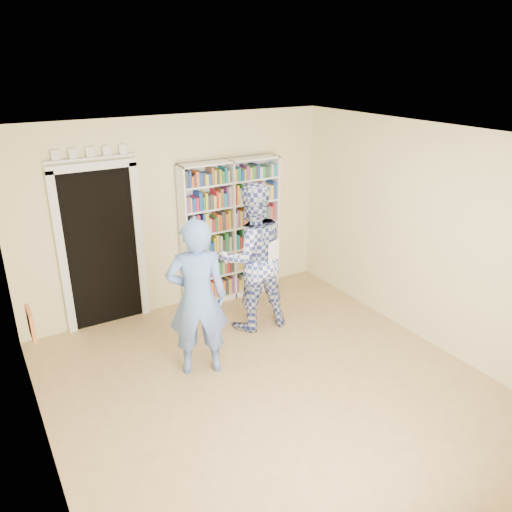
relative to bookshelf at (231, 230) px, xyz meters
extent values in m
plane|color=#A47D4F|center=(-0.73, -2.34, -1.04)|extent=(5.00, 5.00, 0.00)
plane|color=white|center=(-0.73, -2.34, 1.66)|extent=(5.00, 5.00, 0.00)
plane|color=beige|center=(-0.73, 0.16, 0.31)|extent=(4.50, 0.00, 4.50)
plane|color=beige|center=(-2.98, -2.34, 0.31)|extent=(0.00, 5.00, 5.00)
plane|color=beige|center=(1.52, -2.34, 0.31)|extent=(0.00, 5.00, 5.00)
cube|color=white|center=(0.00, 0.00, -0.01)|extent=(1.50, 0.28, 2.06)
cube|color=white|center=(0.00, 0.00, -0.01)|extent=(0.02, 0.28, 2.06)
cube|color=black|center=(-1.83, 0.14, 0.01)|extent=(0.90, 0.03, 2.10)
cube|color=white|center=(-2.33, 0.12, 0.01)|extent=(0.10, 0.06, 2.20)
cube|color=white|center=(-1.33, 0.12, 0.01)|extent=(0.10, 0.06, 2.20)
cube|color=white|center=(-1.83, 0.12, 1.11)|extent=(1.10, 0.06, 0.10)
cube|color=white|center=(-1.83, 0.12, 1.21)|extent=(1.10, 0.08, 0.02)
cube|color=brown|center=(-2.96, -2.14, 0.36)|extent=(0.03, 0.25, 0.25)
imported|color=#5C7ECD|center=(-1.24, -1.53, -0.12)|extent=(0.78, 0.65, 1.84)
imported|color=#303E92|center=(-0.20, -0.94, -0.06)|extent=(1.03, 0.84, 1.97)
cube|color=white|center=(-0.03, -1.20, 0.06)|extent=(0.22, 0.10, 0.33)
camera|label=1|loc=(-3.20, -6.08, 2.35)|focal=35.00mm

